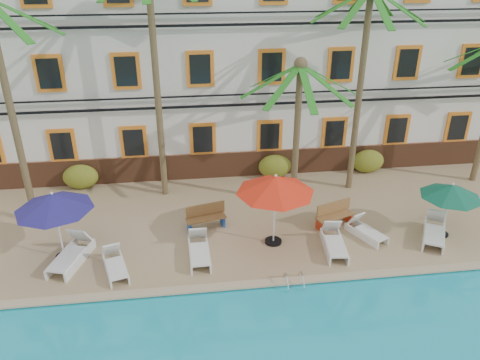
{
  "coord_description": "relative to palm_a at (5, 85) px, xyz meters",
  "views": [
    {
      "loc": [
        -2.32,
        -12.41,
        9.71
      ],
      "look_at": [
        -0.35,
        3.0,
        2.0
      ],
      "focal_mm": 35.0,
      "sensor_mm": 36.0,
      "label": 1
    }
  ],
  "objects": [
    {
      "name": "ground",
      "position": [
        8.2,
        -3.98,
        -5.6
      ],
      "size": [
        100.0,
        100.0,
        0.0
      ],
      "primitive_type": "plane",
      "color": "#384C23",
      "rests_on": "ground"
    },
    {
      "name": "pool_deck",
      "position": [
        8.2,
        1.02,
        -5.48
      ],
      "size": [
        30.0,
        12.0,
        0.25
      ],
      "primitive_type": "cube",
      "color": "tan",
      "rests_on": "ground"
    },
    {
      "name": "pool_coping",
      "position": [
        8.2,
        -4.88,
        -5.32
      ],
      "size": [
        30.0,
        0.35,
        0.06
      ],
      "primitive_type": "cube",
      "color": "tan",
      "rests_on": "pool_deck"
    },
    {
      "name": "hotel_building",
      "position": [
        8.2,
        6.0,
        -0.23
      ],
      "size": [
        25.4,
        6.44,
        10.22
      ],
      "color": "silver",
      "rests_on": "pool_deck"
    },
    {
      "name": "palm_a",
      "position": [
        0.0,
        0.0,
        0.0
      ],
      "size": [
        4.41,
        4.41,
        8.37
      ],
      "color": "brown",
      "rests_on": "pool_deck"
    },
    {
      "name": "palm_b",
      "position": [
        4.95,
        1.63,
        0.55
      ],
      "size": [
        4.41,
        4.41,
        9.33
      ],
      "color": "brown",
      "rests_on": "pool_deck"
    },
    {
      "name": "palm_c",
      "position": [
        10.22,
        0.18,
        -1.41
      ],
      "size": [
        4.41,
        4.41,
        5.97
      ],
      "color": "brown",
      "rests_on": "pool_deck"
    },
    {
      "name": "palm_d",
      "position": [
        12.97,
        1.21,
        0.04
      ],
      "size": [
        4.41,
        4.41,
        8.44
      ],
      "color": "brown",
      "rests_on": "pool_deck"
    },
    {
      "name": "shrub_left",
      "position": [
        1.31,
        2.62,
        -4.8
      ],
      "size": [
        1.5,
        0.9,
        1.1
      ],
      "primitive_type": "ellipsoid",
      "color": "#1E5217",
      "rests_on": "pool_deck"
    },
    {
      "name": "shrub_mid",
      "position": [
        9.91,
        2.62,
        -4.8
      ],
      "size": [
        1.5,
        0.9,
        1.1
      ],
      "primitive_type": "ellipsoid",
      "color": "#1E5217",
      "rests_on": "pool_deck"
    },
    {
      "name": "shrub_right",
      "position": [
        14.34,
        2.62,
        -4.8
      ],
      "size": [
        1.5,
        0.9,
        1.1
      ],
      "primitive_type": "ellipsoid",
      "color": "#1E5217",
      "rests_on": "pool_deck"
    },
    {
      "name": "umbrella_blue",
      "position": [
        1.59,
        -2.62,
        -3.19
      ],
      "size": [
        2.53,
        2.53,
        2.53
      ],
      "color": "black",
      "rests_on": "pool_deck"
    },
    {
      "name": "umbrella_red",
      "position": [
        8.84,
        -2.63,
        -3.04
      ],
      "size": [
        2.72,
        2.72,
        2.71
      ],
      "color": "black",
      "rests_on": "pool_deck"
    },
    {
      "name": "umbrella_green",
      "position": [
        15.09,
        -2.93,
        -3.53
      ],
      "size": [
        2.13,
        2.13,
        2.14
      ],
      "color": "black",
      "rests_on": "pool_deck"
    },
    {
      "name": "lounger_a",
      "position": [
        1.92,
        -2.92,
        -5.04
      ],
      "size": [
        1.33,
        2.2,
        0.98
      ],
      "color": "silver",
      "rests_on": "pool_deck"
    },
    {
      "name": "lounger_b",
      "position": [
        3.42,
        -3.61,
        -5.09
      ],
      "size": [
        1.05,
        1.81,
        0.81
      ],
      "color": "silver",
      "rests_on": "pool_deck"
    },
    {
      "name": "lounger_c",
      "position": [
        6.17,
        -3.19,
        -5.06
      ],
      "size": [
        0.72,
        1.91,
        0.9
      ],
      "color": "silver",
      "rests_on": "pool_deck"
    },
    {
      "name": "lounger_d",
      "position": [
        10.86,
        -3.32,
        -5.06
      ],
      "size": [
        0.89,
        1.97,
        0.9
      ],
      "color": "silver",
      "rests_on": "pool_deck"
    },
    {
      "name": "lounger_e",
      "position": [
        12.25,
        -2.67,
        -5.1
      ],
      "size": [
        1.24,
        1.72,
        0.77
      ],
      "color": "silver",
      "rests_on": "pool_deck"
    },
    {
      "name": "lounger_f",
      "position": [
        14.65,
        -3.13,
        -5.04
      ],
      "size": [
        1.61,
        2.1,
        0.95
      ],
      "color": "silver",
      "rests_on": "pool_deck"
    },
    {
      "name": "bench_left",
      "position": [
        6.5,
        -1.29,
        -4.88
      ],
      "size": [
        1.57,
        0.81,
        0.93
      ],
      "color": "olive",
      "rests_on": "pool_deck"
    },
    {
      "name": "bench_right",
      "position": [
        11.31,
        -1.75,
        -4.88
      ],
      "size": [
        1.57,
        0.95,
        0.93
      ],
      "color": "olive",
      "rests_on": "pool_deck"
    },
    {
      "name": "pool_ladder",
      "position": [
        9.04,
        -4.98,
        -5.35
      ],
      "size": [
        0.54,
        0.74,
        0.74
      ],
      "color": "silver",
      "rests_on": "ground"
    }
  ]
}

